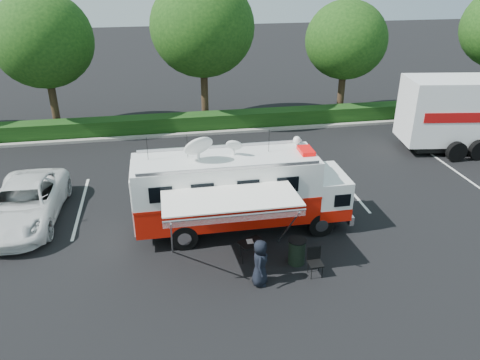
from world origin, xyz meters
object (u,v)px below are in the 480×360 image
object	(u,v)px
folding_table	(251,243)
trash_bin	(297,251)
white_suv	(28,221)
command_truck	(240,191)

from	to	relation	value
folding_table	trash_bin	world-z (taller)	trash_bin
white_suv	trash_bin	xyz separation A→B (m)	(9.92, -4.70, 0.47)
command_truck	white_suv	distance (m)	8.82
white_suv	folding_table	bearing A→B (deg)	-24.34
white_suv	trash_bin	size ratio (longest dim) A/B	6.09
command_truck	white_suv	bearing A→B (deg)	165.65
white_suv	folding_table	distance (m)	9.43
folding_table	trash_bin	distance (m)	1.60
command_truck	trash_bin	world-z (taller)	command_truck
white_suv	trash_bin	distance (m)	10.98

